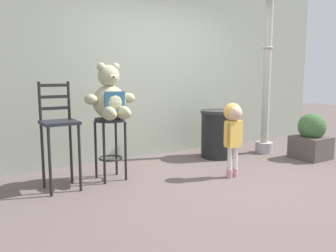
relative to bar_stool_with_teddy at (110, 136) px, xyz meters
name	(u,v)px	position (x,y,z in m)	size (l,w,h in m)	color
ground_plane	(231,182)	(1.21, -0.91, -0.55)	(24.00, 24.00, 0.00)	#60514D
building_wall	(152,49)	(1.21, 1.03, 1.19)	(7.62, 0.30, 3.49)	#969D8B
bar_stool_with_teddy	(110,136)	(0.00, 0.00, 0.00)	(0.38, 0.38, 0.78)	black
teddy_bear	(110,98)	(0.00, -0.03, 0.48)	(0.64, 0.57, 0.68)	tan
child_walking	(233,124)	(1.36, -0.76, 0.15)	(0.31, 0.24, 0.96)	#D0909D
trash_bin	(218,134)	(1.94, 0.18, -0.17)	(0.58, 0.58, 0.76)	black
lamppost	(267,81)	(2.81, 0.00, 0.67)	(0.29, 0.29, 3.05)	#A6A3A4
bar_chair_empty	(59,129)	(-0.64, -0.04, 0.15)	(0.39, 0.39, 1.24)	black
planter_with_shrub	(311,138)	(3.11, -0.68, -0.22)	(0.50, 0.50, 0.72)	#504842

